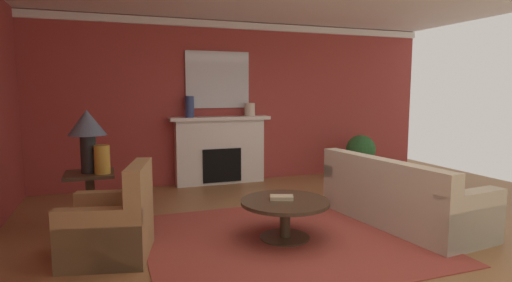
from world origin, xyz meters
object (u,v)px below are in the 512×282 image
object	(u,v)px
sofa	(399,200)
armchair_near_window	(112,228)
vase_mantel_left	(189,107)
potted_plant	(361,153)
mantel_mirror	(218,80)
side_table	(91,197)
fireplace	(220,152)
coffee_table	(285,210)
vase_mantel_right	(250,110)
table_lamp	(87,129)
vase_on_side_table	(102,160)

from	to	relation	value
sofa	armchair_near_window	distance (m)	3.42
vase_mantel_left	potted_plant	xyz separation A→B (m)	(3.21, -0.41, -0.91)
mantel_mirror	side_table	distance (m)	3.27
potted_plant	fireplace	bearing A→B (deg)	170.26
sofa	side_table	xyz separation A→B (m)	(-3.65, 1.07, 0.10)
coffee_table	vase_mantel_right	distance (m)	3.16
fireplace	mantel_mirror	xyz separation A→B (m)	(-0.00, 0.12, 1.29)
armchair_near_window	vase_mantel_right	distance (m)	3.86
coffee_table	vase_mantel_right	bearing A→B (deg)	78.59
armchair_near_window	mantel_mirror	bearing A→B (deg)	57.80
sofa	potted_plant	bearing A→B (deg)	65.85
fireplace	potted_plant	bearing A→B (deg)	-9.74
table_lamp	vase_mantel_right	world-z (taller)	same
vase_mantel_left	potted_plant	size ratio (longest dim) A/B	0.44
fireplace	mantel_mirror	distance (m)	1.30
mantel_mirror	potted_plant	bearing A→B (deg)	-12.24
coffee_table	vase_mantel_left	size ratio (longest dim) A/B	2.72
sofa	vase_mantel_left	bearing A→B (deg)	125.52
side_table	vase_mantel_left	distance (m)	2.62
mantel_mirror	armchair_near_window	distance (m)	3.86
armchair_near_window	vase_mantel_right	xyz separation A→B (m)	(2.43, 2.82, 1.03)
fireplace	side_table	distance (m)	2.84
side_table	potted_plant	bearing A→B (deg)	16.79
mantel_mirror	coffee_table	size ratio (longest dim) A/B	1.16
mantel_mirror	vase_mantel_left	bearing A→B (deg)	-162.82
sofa	coffee_table	world-z (taller)	sofa
mantel_mirror	table_lamp	world-z (taller)	mantel_mirror
fireplace	vase_mantel_left	distance (m)	0.99
side_table	potted_plant	world-z (taller)	potted_plant
mantel_mirror	sofa	world-z (taller)	mantel_mirror
table_lamp	potted_plant	world-z (taller)	table_lamp
fireplace	armchair_near_window	size ratio (longest dim) A/B	1.87
sofa	vase_on_side_table	world-z (taller)	vase_on_side_table
sofa	table_lamp	distance (m)	3.91
coffee_table	table_lamp	xyz separation A→B (m)	(-2.07, 1.10, 0.89)
coffee_table	vase_mantel_left	world-z (taller)	vase_mantel_left
fireplace	coffee_table	world-z (taller)	fireplace
armchair_near_window	vase_mantel_left	bearing A→B (deg)	64.71
fireplace	coffee_table	bearing A→B (deg)	-90.84
mantel_mirror	potted_plant	size ratio (longest dim) A/B	1.40
side_table	table_lamp	bearing A→B (deg)	90.00
coffee_table	side_table	world-z (taller)	side_table
sofa	table_lamp	xyz separation A→B (m)	(-3.65, 1.07, 0.93)
side_table	table_lamp	xyz separation A→B (m)	(0.00, 0.00, 0.82)
coffee_table	vase_mantel_left	distance (m)	3.17
armchair_near_window	vase_mantel_right	size ratio (longest dim) A/B	4.07
fireplace	mantel_mirror	size ratio (longest dim) A/B	1.55
mantel_mirror	potted_plant	xyz separation A→B (m)	(2.66, -0.58, -1.38)
fireplace	mantel_mirror	bearing A→B (deg)	90.00
table_lamp	side_table	bearing A→B (deg)	-90.00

